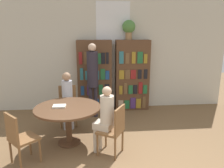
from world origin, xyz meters
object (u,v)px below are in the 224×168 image
Objects in this scene: seated_reader_left at (67,97)px; chair_left_side at (68,103)px; reading_table at (68,113)px; seated_reader_right at (105,116)px; chair_near_camera at (19,136)px; librarian_standing at (93,73)px; chair_far_side at (114,128)px; bookshelf_right at (132,75)px; flower_vase at (129,28)px; bookshelf_left at (95,76)px.

chair_left_side is at bearing -90.00° from seated_reader_left.
seated_reader_right reaches higher than reading_table.
seated_reader_right is (1.39, 0.27, 0.18)m from chair_near_camera.
chair_far_side is at bearing -78.97° from librarian_standing.
chair_far_side is 1.95m from librarian_standing.
bookshelf_right is 3.78× the size of flower_vase.
chair_near_camera is at bearing 63.00° from chair_left_side.
seated_reader_right is 0.67× the size of librarian_standing.
librarian_standing is (-0.97, -0.51, -1.09)m from flower_vase.
bookshelf_left is 2.12× the size of chair_far_side.
bookshelf_left is at bearing -133.08° from chair_left_side.
chair_near_camera is 0.49× the size of librarian_standing.
chair_near_camera is 0.72× the size of seated_reader_left.
librarian_standing is at bearing 69.87° from reading_table.
reading_table is at bearing -110.13° from librarian_standing.
seated_reader_left is (-1.66, -1.06, -0.24)m from bookshelf_right.
bookshelf_right is at bearing 49.37° from reading_table.
bookshelf_left is 1.03× the size of librarian_standing.
bookshelf_left and bookshelf_right have the same top height.
seated_reader_right reaches higher than chair_left_side.
chair_near_camera and chair_left_side have the same top height.
flower_vase is at bearing -157.15° from chair_left_side.
seated_reader_left is at bearing 96.45° from reading_table.
librarian_standing is at bearing -95.90° from bookshelf_left.
seated_reader_left reaches higher than reading_table.
chair_left_side is 0.73× the size of seated_reader_right.
chair_left_side is at bearing 96.45° from reading_table.
chair_far_side is at bearing 117.00° from chair_left_side.
chair_far_side is (-0.61, -2.31, -1.72)m from flower_vase.
chair_near_camera is at bearing -121.20° from librarian_standing.
reading_table is 1.00× the size of seated_reader_left.
chair_near_camera is (-2.29, -2.49, -0.45)m from bookshelf_right.
seated_reader_left reaches higher than chair_left_side.
bookshelf_right is 2.41m from seated_reader_right.
chair_far_side is at bearing -29.55° from reading_table.
chair_far_side is 0.72× the size of seated_reader_left.
flower_vase is 0.41× the size of seated_reader_right.
bookshelf_left is at bearing -179.71° from flower_vase.
bookshelf_left is at bearing 36.97° from chair_far_side.
chair_near_camera is 1.00× the size of chair_far_side.
seated_reader_left is at bearing 66.08° from chair_far_side.
chair_far_side is at bearing 54.00° from chair_near_camera.
bookshelf_right is at bearing 11.97° from chair_far_side.
chair_left_side is at bearing -150.70° from flower_vase.
reading_table is 0.97m from chair_far_side.
librarian_standing reaches higher than seated_reader_right.
flower_vase is (0.91, 0.00, 1.27)m from bookshelf_left.
chair_left_side is at bearing -152.58° from bookshelf_right.
flower_vase is 2.95m from chair_far_side.
bookshelf_left is 0.53m from librarian_standing.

